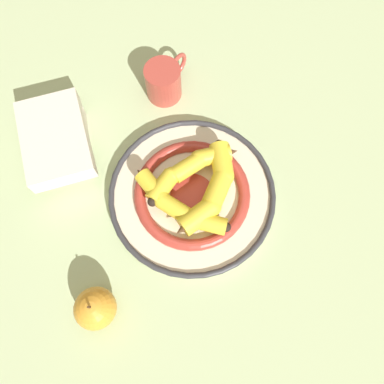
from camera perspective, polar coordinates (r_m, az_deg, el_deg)
The scene contains 8 objects.
ground_plane at distance 0.76m, azimuth -0.78°, elevation -0.81°, with size 2.80×2.80×0.00m, color #B2C693.
decorative_bowl at distance 0.74m, azimuth 0.00°, elevation -0.59°, with size 0.33×0.33×0.04m.
banana_a at distance 0.70m, azimuth -2.31°, elevation -2.10°, with size 0.13×0.19×0.03m.
banana_b at distance 0.70m, azimuth 3.04°, elevation 0.12°, with size 0.20×0.12×0.04m.
banana_c at distance 0.72m, azimuth -0.48°, elevation 3.54°, with size 0.14×0.18×0.03m.
book_stack at distance 0.81m, azimuth -19.77°, elevation 7.15°, with size 0.22×0.18×0.07m.
coffee_mug at distance 0.84m, azimuth -4.26°, elevation 16.52°, with size 0.11×0.09×0.08m.
apple at distance 0.70m, azimuth -14.51°, elevation -16.78°, with size 0.07×0.07×0.09m.
Camera 1 is at (-0.24, -0.02, 0.72)m, focal length 35.00 mm.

